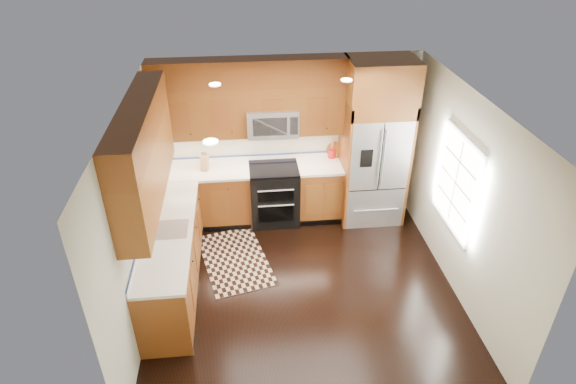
{
  "coord_description": "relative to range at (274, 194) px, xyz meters",
  "views": [
    {
      "loc": [
        -0.71,
        -4.83,
        4.48
      ],
      "look_at": [
        -0.14,
        0.6,
        1.15
      ],
      "focal_mm": 30.0,
      "sensor_mm": 36.0,
      "label": 1
    }
  ],
  "objects": [
    {
      "name": "refrigerator",
      "position": [
        1.55,
        -0.04,
        0.83
      ],
      "size": [
        0.98,
        0.75,
        2.6
      ],
      "color": "#B2B2B7",
      "rests_on": "ground"
    },
    {
      "name": "ground",
      "position": [
        0.25,
        -1.67,
        -0.47
      ],
      "size": [
        4.0,
        4.0,
        0.0
      ],
      "primitive_type": "plane",
      "color": "black",
      "rests_on": "ground"
    },
    {
      "name": "rug",
      "position": [
        -0.66,
        -0.99,
        -0.46
      ],
      "size": [
        1.17,
        1.6,
        0.01
      ],
      "primitive_type": "cube",
      "rotation": [
        0.0,
        0.0,
        0.23
      ],
      "color": "black",
      "rests_on": "ground"
    },
    {
      "name": "utensil_crock",
      "position": [
        0.95,
        0.26,
        0.58
      ],
      "size": [
        0.12,
        0.12,
        0.31
      ],
      "color": "#B11516",
      "rests_on": "countertop"
    },
    {
      "name": "cutting_board",
      "position": [
        1.0,
        0.27,
        0.48
      ],
      "size": [
        0.28,
        0.28,
        0.02
      ],
      "primitive_type": "cylinder",
      "rotation": [
        0.0,
        0.0,
        -0.06
      ],
      "color": "brown",
      "rests_on": "countertop"
    },
    {
      "name": "base_cabinets",
      "position": [
        -0.98,
        -0.77,
        -0.02
      ],
      "size": [
        2.85,
        3.0,
        0.9
      ],
      "color": "brown",
      "rests_on": "ground"
    },
    {
      "name": "window",
      "position": [
        2.23,
        -1.47,
        0.93
      ],
      "size": [
        0.04,
        1.1,
        1.3
      ],
      "color": "white",
      "rests_on": "ground"
    },
    {
      "name": "microwave",
      "position": [
        -0.0,
        0.13,
        1.19
      ],
      "size": [
        0.76,
        0.4,
        0.42
      ],
      "color": "#B2B2B7",
      "rests_on": "ground"
    },
    {
      "name": "upper_cabinets",
      "position": [
        -0.9,
        -0.58,
        1.56
      ],
      "size": [
        2.85,
        3.0,
        1.15
      ],
      "color": "brown",
      "rests_on": "ground"
    },
    {
      "name": "range",
      "position": [
        0.0,
        0.0,
        0.0
      ],
      "size": [
        0.76,
        0.67,
        0.95
      ],
      "color": "black",
      "rests_on": "ground"
    },
    {
      "name": "knife_block",
      "position": [
        -1.05,
        0.09,
        0.59
      ],
      "size": [
        0.13,
        0.16,
        0.29
      ],
      "color": "#A87C52",
      "rests_on": "countertop"
    },
    {
      "name": "wall_left",
      "position": [
        -1.75,
        -1.67,
        0.83
      ],
      "size": [
        0.02,
        4.0,
        2.6
      ],
      "primitive_type": "cube",
      "color": "#B3B9A7",
      "rests_on": "ground"
    },
    {
      "name": "countertop",
      "position": [
        -0.84,
        -0.65,
        0.45
      ],
      "size": [
        2.86,
        3.01,
        0.04
      ],
      "color": "white",
      "rests_on": "base_cabinets"
    },
    {
      "name": "wall_right",
      "position": [
        2.25,
        -1.67,
        0.83
      ],
      "size": [
        0.02,
        4.0,
        2.6
      ],
      "primitive_type": "cube",
      "color": "#B3B9A7",
      "rests_on": "ground"
    },
    {
      "name": "sink_faucet",
      "position": [
        -1.48,
        -1.44,
        0.52
      ],
      "size": [
        0.54,
        0.44,
        0.37
      ],
      "color": "#B2B2B7",
      "rests_on": "countertop"
    },
    {
      "name": "wall_back",
      "position": [
        0.25,
        0.33,
        0.83
      ],
      "size": [
        4.0,
        0.02,
        2.6
      ],
      "primitive_type": "cube",
      "color": "#B3B9A7",
      "rests_on": "ground"
    }
  ]
}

